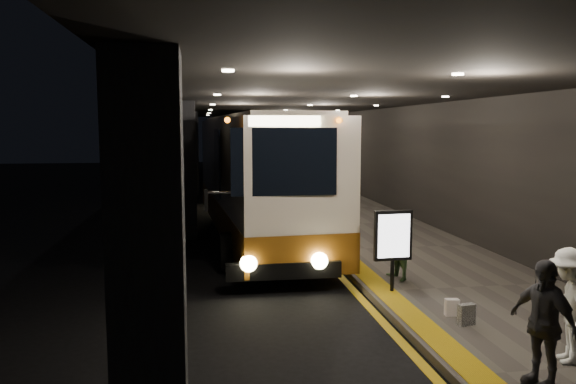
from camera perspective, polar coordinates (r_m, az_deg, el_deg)
ground at (r=14.70m, az=-5.00°, el=-7.51°), size 90.00×90.00×0.00m
lane_line_white at (r=19.58m, az=-11.22°, el=-4.05°), size 0.12×50.00×0.01m
kerb_stripe_yellow at (r=19.82m, az=0.88°, el=-3.79°), size 0.18×50.00×0.01m
sidewalk at (r=20.34m, az=7.57°, el=-3.38°), size 4.50×50.00×0.15m
tactile_strip at (r=19.88m, az=2.30°, el=-3.32°), size 0.50×50.00×0.01m
terminal_wall at (r=20.79m, az=13.68°, el=4.81°), size 0.10×50.00×6.00m
support_columns at (r=18.29m, az=-10.57°, el=2.17°), size 0.80×24.80×4.40m
canopy at (r=19.55m, az=1.34°, el=9.59°), size 9.00×50.00×0.40m
coach_main at (r=17.64m, az=-3.20°, el=0.91°), size 3.35×12.36×3.82m
coach_second at (r=32.95m, az=-5.32°, el=3.73°), size 3.57×13.10×4.07m
passenger_boarding at (r=15.98m, az=5.81°, el=-2.93°), size 0.56×0.67×1.58m
passenger_waiting_green at (r=12.87m, az=11.13°, el=-5.43°), size 0.63×0.84×1.54m
passenger_waiting_white at (r=9.26m, az=26.60°, el=-10.27°), size 0.84×1.20×1.69m
passenger_waiting_grey at (r=8.29m, az=24.45°, el=-12.03°), size 0.80×1.12×1.72m
bag_polka at (r=10.45m, az=17.68°, el=-11.77°), size 0.33×0.19×0.37m
bag_plain at (r=10.87m, az=16.31°, el=-11.18°), size 0.26×0.17×0.31m
info_sign at (r=11.87m, az=10.63°, el=-4.54°), size 0.81×0.16×1.72m
stanchion_post at (r=14.30m, az=6.58°, el=-5.23°), size 0.05×0.05×1.01m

